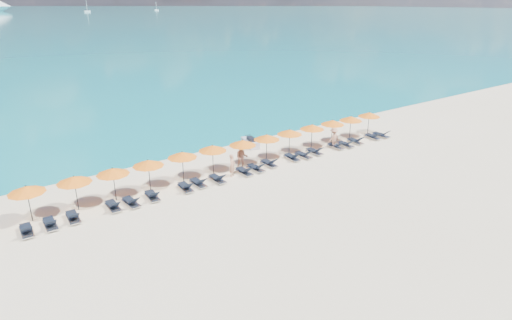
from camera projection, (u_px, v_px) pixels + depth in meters
ground at (282, 189)px, 29.41m from camera, size 1400.00×1400.00×0.00m
sailboat_near at (87, 11)px, 481.05m from camera, size 6.64×2.21×12.17m
sailboat_far at (156, 10)px, 557.86m from camera, size 5.85×1.95×10.73m
jetski at (250, 142)px, 37.88m from camera, size 1.45×2.54×0.85m
beachgoer_a at (232, 165)px, 31.21m from camera, size 0.74×0.69×1.70m
beachgoer_b at (242, 157)px, 32.53m from camera, size 1.08×0.96×1.92m
beachgoer_c at (334, 138)px, 37.22m from camera, size 1.22×0.63×1.83m
umbrella_0 at (26, 189)px, 24.42m from camera, size 2.10×2.10×2.28m
umbrella_1 at (74, 180)px, 25.78m from camera, size 2.10×2.10×2.28m
umbrella_2 at (113, 171)px, 27.02m from camera, size 2.10×2.10×2.28m
umbrella_3 at (148, 163)px, 28.41m from camera, size 2.10×2.10×2.28m
umbrella_4 at (182, 155)px, 29.91m from camera, size 2.10×2.10×2.28m
umbrella_5 at (213, 148)px, 31.27m from camera, size 2.10×2.10×2.28m
umbrella_6 at (243, 143)px, 32.44m from camera, size 2.10×2.10×2.28m
umbrella_7 at (267, 137)px, 33.78m from camera, size 2.10×2.10×2.28m
umbrella_8 at (290, 132)px, 35.12m from camera, size 2.10×2.10×2.28m
umbrella_9 at (312, 127)px, 36.52m from camera, size 2.10×2.10×2.28m
umbrella_10 at (333, 122)px, 37.88m from camera, size 2.10×2.10×2.28m
umbrella_11 at (351, 119)px, 39.11m from camera, size 2.10×2.10×2.28m
umbrella_12 at (369, 114)px, 40.50m from camera, size 2.10×2.10×2.28m
lounger_0 at (26, 230)px, 23.62m from camera, size 0.69×1.72×0.66m
lounger_1 at (50, 223)px, 24.34m from camera, size 0.67×1.72×0.66m
lounger_2 at (73, 217)px, 25.09m from camera, size 0.72×1.73×0.66m
lounger_3 at (113, 206)px, 26.45m from camera, size 0.65×1.71×0.66m
lounger_4 at (131, 202)px, 26.95m from camera, size 0.75×1.74×0.66m
lounger_5 at (152, 196)px, 27.82m from camera, size 0.77×1.75×0.66m
lounger_6 at (186, 187)px, 29.10m from camera, size 0.77×1.75×0.66m
lounger_7 at (198, 183)px, 29.80m from camera, size 0.66×1.72×0.66m
lounger_8 at (217, 179)px, 30.47m from camera, size 0.63×1.70×0.66m
lounger_9 at (244, 171)px, 31.78m from camera, size 0.64×1.71×0.66m
lounger_10 at (256, 168)px, 32.45m from camera, size 0.68×1.72×0.66m
lounger_11 at (269, 163)px, 33.39m from camera, size 0.68×1.72×0.66m
lounger_12 at (292, 157)px, 34.67m from camera, size 0.77×1.75×0.66m
lounger_13 at (303, 155)px, 35.16m from camera, size 0.65×1.71×0.66m
lounger_14 at (315, 151)px, 35.99m from camera, size 0.66×1.71×0.66m
lounger_15 at (336, 146)px, 37.35m from camera, size 0.63×1.70×0.66m
lounger_16 at (346, 144)px, 37.78m from camera, size 0.65×1.71×0.66m
lounger_17 at (356, 141)px, 38.65m from camera, size 0.77×1.75×0.66m
lounger_18 at (373, 136)px, 39.93m from camera, size 0.78×1.75×0.66m
lounger_19 at (381, 135)px, 40.44m from camera, size 0.74×1.74×0.66m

